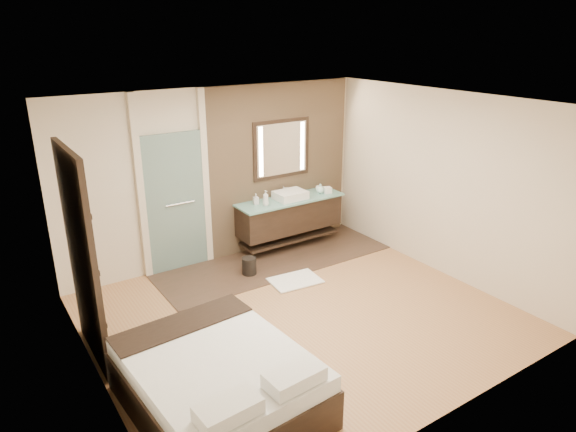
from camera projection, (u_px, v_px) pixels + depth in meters
floor at (302, 315)px, 6.63m from camera, size 5.00×5.00×0.00m
tile_strip at (275, 260)px, 8.19m from camera, size 3.80×1.30×0.01m
stone_wall at (280, 166)px, 8.46m from camera, size 2.60×0.08×2.70m
vanity at (290, 215)px, 8.50m from camera, size 1.85×0.55×0.88m
mirror_unit at (282, 149)px, 8.32m from camera, size 1.06×0.04×0.96m
frosted_door at (175, 197)px, 7.57m from camera, size 1.10×0.12×2.70m
shoji_partition at (82, 258)px, 5.42m from camera, size 0.06×1.20×2.40m
bed at (219, 382)px, 4.92m from camera, size 1.64×1.99×0.73m
bath_mat at (295, 280)px, 7.51m from camera, size 0.77×0.57×0.02m
waste_bin at (249, 266)px, 7.69m from camera, size 0.22×0.22×0.27m
tissue_box at (327, 190)px, 8.68m from camera, size 0.15×0.15×0.10m
soap_bottle_a at (266, 198)px, 8.04m from camera, size 0.10×0.10×0.24m
soap_bottle_b at (256, 199)px, 8.10m from camera, size 0.09×0.09×0.17m
soap_bottle_c at (320, 189)px, 8.65m from camera, size 0.13×0.13×0.16m
cup at (319, 189)px, 8.75m from camera, size 0.15×0.15×0.10m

